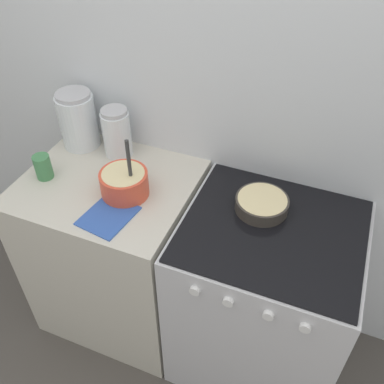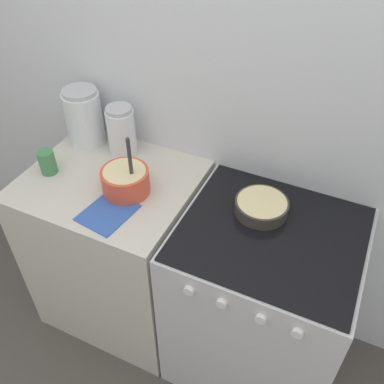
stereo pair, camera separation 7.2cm
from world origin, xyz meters
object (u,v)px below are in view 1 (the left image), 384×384
object	(u,v)px
storage_jar_left	(79,123)
storage_jar_middle	(117,135)
stove	(261,299)
baking_pan	(262,204)
mixing_bowl	(124,182)
tin_can	(43,167)

from	to	relation	value
storage_jar_left	storage_jar_middle	bearing A→B (deg)	-0.00
stove	baking_pan	world-z (taller)	baking_pan
storage_jar_middle	mixing_bowl	bearing A→B (deg)	-55.59
stove	baking_pan	size ratio (longest dim) A/B	4.28
mixing_bowl	storage_jar_middle	xyz separation A→B (m)	(-0.17, 0.25, 0.04)
stove	mixing_bowl	world-z (taller)	mixing_bowl
stove	mixing_bowl	size ratio (longest dim) A/B	3.31
storage_jar_left	storage_jar_middle	distance (m)	0.21
mixing_bowl	baking_pan	distance (m)	0.58
baking_pan	mixing_bowl	bearing A→B (deg)	-167.65
storage_jar_middle	tin_can	world-z (taller)	storage_jar_middle
storage_jar_middle	storage_jar_left	bearing A→B (deg)	180.00
tin_can	mixing_bowl	bearing A→B (deg)	5.18
mixing_bowl	storage_jar_left	size ratio (longest dim) A/B	1.02
mixing_bowl	storage_jar_middle	distance (m)	0.30
baking_pan	storage_jar_middle	size ratio (longest dim) A/B	0.92
mixing_bowl	storage_jar_left	bearing A→B (deg)	146.72
storage_jar_left	mixing_bowl	bearing A→B (deg)	-33.28
storage_jar_middle	tin_can	distance (m)	0.36
stove	storage_jar_left	distance (m)	1.19
storage_jar_left	tin_can	size ratio (longest dim) A/B	2.48
storage_jar_left	baking_pan	bearing A→B (deg)	-7.46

